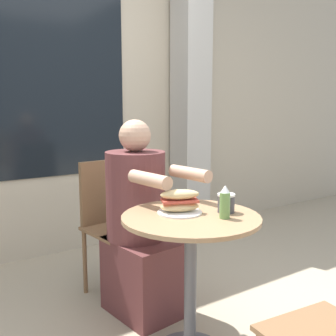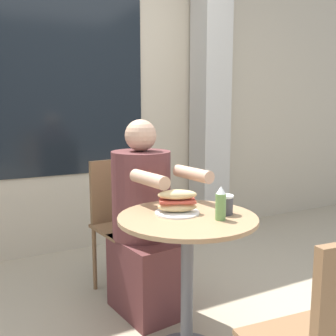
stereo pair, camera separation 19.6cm
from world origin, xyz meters
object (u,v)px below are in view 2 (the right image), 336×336
Objects in this scene: diner_chair at (121,213)px; seated_diner at (145,230)px; cafe_table at (187,256)px; drink_cup at (224,204)px; condiment_bottle at (221,204)px; sandwich_on_plate at (177,203)px.

seated_diner reaches higher than diner_chair.
cafe_table is 0.30m from drink_cup.
cafe_table is 0.82× the size of diner_chair.
seated_diner is 7.46× the size of condiment_bottle.
cafe_table is 3.34× the size of sandwich_on_plate.
sandwich_on_plate reaches higher than drink_cup.
diner_chair is 5.66× the size of condiment_bottle.
sandwich_on_plate is (-0.02, -0.80, 0.24)m from diner_chair.
drink_cup is (0.16, -0.56, 0.26)m from seated_diner.
condiment_bottle is at bearing -51.31° from cafe_table.
diner_chair is 0.83m from sandwich_on_plate.
diner_chair is 4.07× the size of sandwich_on_plate.
drink_cup is (0.17, -0.91, 0.24)m from diner_chair.
diner_chair reaches higher than drink_cup.
condiment_bottle is (0.12, -0.19, 0.02)m from sandwich_on_plate.
cafe_table is 0.31m from condiment_bottle.
sandwich_on_plate is 1.39× the size of condiment_bottle.
drink_cup is at bearing -16.66° from cafe_table.
cafe_table is 7.78× the size of drink_cup.
seated_diner is 0.64m from drink_cup.
drink_cup is 0.11m from condiment_bottle.
diner_chair reaches higher than condiment_bottle.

